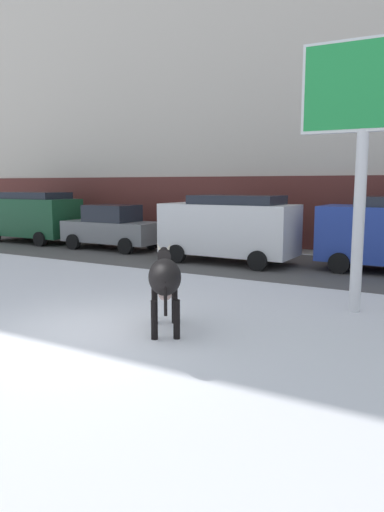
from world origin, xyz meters
TOP-DOWN VIEW (x-y plane):
  - ground_plane at (0.00, 0.00)m, footprint 120.00×120.00m
  - road_strip at (0.00, 8.63)m, footprint 60.00×5.60m
  - building_facade at (0.00, 14.69)m, footprint 44.00×6.10m
  - cow_black at (1.14, 0.71)m, footprint 1.41×1.80m
  - billboard at (3.92, 3.84)m, footprint 2.53×0.32m
  - car_darkgreen_van at (-11.71, 9.05)m, footprint 4.60×2.12m
  - car_grey_sedan at (-6.93, 8.99)m, footprint 4.20×1.98m
  - car_white_van at (-1.23, 8.28)m, footprint 4.60×2.12m
  - pedestrian_near_billboard at (-2.72, 11.44)m, footprint 0.36×0.24m
  - pedestrian_by_cars at (-0.40, 11.44)m, footprint 0.36×0.24m
  - pedestrian_far_left at (-3.46, 11.44)m, footprint 0.36×0.24m

SIDE VIEW (x-z plane):
  - ground_plane at x=0.00m, z-range 0.00..0.00m
  - road_strip at x=0.00m, z-range 0.00..0.01m
  - pedestrian_near_billboard at x=-2.72m, z-range 0.01..1.74m
  - pedestrian_by_cars at x=-0.40m, z-range 0.01..1.74m
  - pedestrian_far_left at x=-3.46m, z-range 0.01..1.74m
  - car_grey_sedan at x=-6.93m, z-range -0.01..1.83m
  - cow_black at x=1.14m, z-range 0.22..1.76m
  - car_darkgreen_van at x=-11.71m, z-range 0.08..2.40m
  - car_white_van at x=-1.23m, z-range 0.08..2.40m
  - billboard at x=3.92m, z-range 1.53..7.09m
  - building_facade at x=0.00m, z-range -0.02..12.98m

